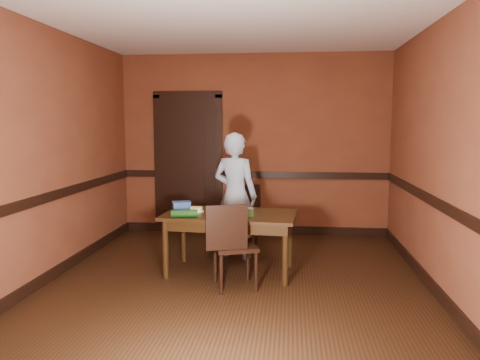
% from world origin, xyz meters
% --- Properties ---
extents(floor, '(4.00, 4.50, 0.01)m').
position_xyz_m(floor, '(0.00, 0.00, 0.00)').
color(floor, black).
rests_on(floor, ground).
extents(ceiling, '(4.00, 4.50, 0.01)m').
position_xyz_m(ceiling, '(0.00, 0.00, 2.70)').
color(ceiling, silver).
rests_on(ceiling, ground).
extents(wall_back, '(4.00, 0.02, 2.70)m').
position_xyz_m(wall_back, '(0.00, 2.25, 1.35)').
color(wall_back, brown).
rests_on(wall_back, ground).
extents(wall_front, '(4.00, 0.02, 2.70)m').
position_xyz_m(wall_front, '(0.00, -2.25, 1.35)').
color(wall_front, brown).
rests_on(wall_front, ground).
extents(wall_left, '(0.02, 4.50, 2.70)m').
position_xyz_m(wall_left, '(-2.00, 0.00, 1.35)').
color(wall_left, brown).
rests_on(wall_left, ground).
extents(wall_right, '(0.02, 4.50, 2.70)m').
position_xyz_m(wall_right, '(2.00, 0.00, 1.35)').
color(wall_right, brown).
rests_on(wall_right, ground).
extents(dado_back, '(4.00, 0.03, 0.10)m').
position_xyz_m(dado_back, '(0.00, 2.23, 0.90)').
color(dado_back, black).
rests_on(dado_back, ground).
extents(dado_left, '(0.03, 4.50, 0.10)m').
position_xyz_m(dado_left, '(-1.99, 0.00, 0.90)').
color(dado_left, black).
rests_on(dado_left, ground).
extents(dado_right, '(0.03, 4.50, 0.10)m').
position_xyz_m(dado_right, '(1.99, 0.00, 0.90)').
color(dado_right, black).
rests_on(dado_right, ground).
extents(baseboard_back, '(4.00, 0.03, 0.12)m').
position_xyz_m(baseboard_back, '(0.00, 2.23, 0.06)').
color(baseboard_back, black).
rests_on(baseboard_back, ground).
extents(baseboard_left, '(0.03, 4.50, 0.12)m').
position_xyz_m(baseboard_left, '(-1.99, 0.00, 0.06)').
color(baseboard_left, black).
rests_on(baseboard_left, ground).
extents(baseboard_right, '(0.03, 4.50, 0.12)m').
position_xyz_m(baseboard_right, '(1.99, 0.00, 0.06)').
color(baseboard_right, black).
rests_on(baseboard_right, ground).
extents(door, '(1.05, 0.07, 2.20)m').
position_xyz_m(door, '(-1.00, 2.22, 1.09)').
color(door, black).
rests_on(door, ground).
extents(dining_table, '(1.51, 0.92, 0.68)m').
position_xyz_m(dining_table, '(-0.11, 0.31, 0.34)').
color(dining_table, black).
rests_on(dining_table, floor).
extents(chair_far, '(0.50, 0.50, 0.85)m').
position_xyz_m(chair_far, '(-0.09, 1.27, 0.43)').
color(chair_far, black).
rests_on(chair_far, floor).
extents(chair_near, '(0.53, 0.53, 0.89)m').
position_xyz_m(chair_near, '(0.00, -0.15, 0.44)').
color(chair_near, black).
rests_on(chair_near, floor).
extents(person, '(0.66, 0.54, 1.56)m').
position_xyz_m(person, '(-0.12, 0.93, 0.78)').
color(person, '#A1BBD6').
rests_on(person, floor).
extents(sandwich_plate, '(0.26, 0.26, 0.07)m').
position_xyz_m(sandwich_plate, '(-0.02, 0.21, 0.70)').
color(sandwich_plate, white).
rests_on(sandwich_plate, dining_table).
extents(sauce_jar, '(0.08, 0.08, 0.09)m').
position_xyz_m(sauce_jar, '(0.13, 0.17, 0.73)').
color(sauce_jar, '#458338').
rests_on(sauce_jar, dining_table).
extents(cheese_saucer, '(0.17, 0.17, 0.05)m').
position_xyz_m(cheese_saucer, '(-0.50, 0.37, 0.70)').
color(cheese_saucer, white).
rests_on(cheese_saucer, dining_table).
extents(food_tub, '(0.25, 0.21, 0.09)m').
position_xyz_m(food_tub, '(-0.70, 0.50, 0.72)').
color(food_tub, '#355DB7').
rests_on(food_tub, dining_table).
extents(wrapped_veg, '(0.29, 0.13, 0.08)m').
position_xyz_m(wrapped_veg, '(-0.56, 0.03, 0.72)').
color(wrapped_veg, '#113D10').
rests_on(wrapped_veg, dining_table).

